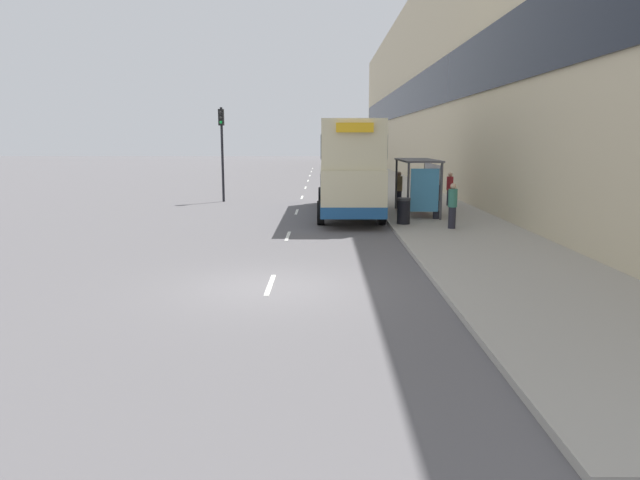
{
  "coord_description": "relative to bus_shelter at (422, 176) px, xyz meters",
  "views": [
    {
      "loc": [
        1.29,
        -13.27,
        3.5
      ],
      "look_at": [
        1.14,
        16.73,
        -1.79
      ],
      "focal_mm": 32.0,
      "sensor_mm": 36.0,
      "label": 1
    }
  ],
  "objects": [
    {
      "name": "traffic_light_far_kerb",
      "position": [
        -10.17,
        6.72,
        1.66
      ],
      "size": [
        0.3,
        0.32,
        5.28
      ],
      "color": "black",
      "rests_on": "ground_plane"
    },
    {
      "name": "pedestrian_4",
      "position": [
        0.39,
        -1.39,
        -0.89
      ],
      "size": [
        0.33,
        0.33,
        1.66
      ],
      "color": "#23232D",
      "rests_on": "ground_plane"
    },
    {
      "name": "lane_mark_3",
      "position": [
        -5.77,
        9.18,
        -1.87
      ],
      "size": [
        0.12,
        2.0,
        0.01
      ],
      "color": "silver",
      "rests_on": "ground_plane"
    },
    {
      "name": "ground_plane",
      "position": [
        -5.77,
        -12.49,
        -1.88
      ],
      "size": [
        220.0,
        220.0,
        0.0
      ],
      "primitive_type": "plane",
      "color": "#5B595B"
    },
    {
      "name": "lane_mark_1",
      "position": [
        -5.77,
        -5.1,
        -1.87
      ],
      "size": [
        0.12,
        2.0,
        0.01
      ],
      "color": "silver",
      "rests_on": "ground_plane"
    },
    {
      "name": "lane_mark_4",
      "position": [
        -5.77,
        16.32,
        -1.87
      ],
      "size": [
        0.12,
        2.0,
        0.01
      ],
      "color": "silver",
      "rests_on": "ground_plane"
    },
    {
      "name": "bus_shelter",
      "position": [
        0.0,
        0.0,
        0.0
      ],
      "size": [
        1.6,
        4.2,
        2.48
      ],
      "color": "#4C4C51",
      "rests_on": "ground_plane"
    },
    {
      "name": "lane_mark_2",
      "position": [
        -5.77,
        2.04,
        -1.87
      ],
      "size": [
        0.12,
        2.0,
        0.01
      ],
      "color": "silver",
      "rests_on": "ground_plane"
    },
    {
      "name": "pedestrian_2",
      "position": [
        -0.72,
        2.52,
        -0.81
      ],
      "size": [
        0.36,
        0.36,
        1.81
      ],
      "color": "#23232D",
      "rests_on": "ground_plane"
    },
    {
      "name": "pavement",
      "position": [
        0.73,
        26.01,
        -1.81
      ],
      "size": [
        5.0,
        93.0,
        0.14
      ],
      "color": "#A39E93",
      "rests_on": "ground_plane"
    },
    {
      "name": "lane_mark_7",
      "position": [
        -5.77,
        37.74,
        -1.87
      ],
      "size": [
        0.12,
        2.0,
        0.01
      ],
      "color": "silver",
      "rests_on": "ground_plane"
    },
    {
      "name": "pedestrian_at_shelter",
      "position": [
        0.47,
        -4.08,
        -0.85
      ],
      "size": [
        0.34,
        0.34,
        1.73
      ],
      "color": "#23232D",
      "rests_on": "ground_plane"
    },
    {
      "name": "litter_bin",
      "position": [
        -1.22,
        -2.89,
        -1.21
      ],
      "size": [
        0.55,
        0.55,
        1.05
      ],
      "color": "black",
      "rests_on": "ground_plane"
    },
    {
      "name": "lane_mark_5",
      "position": [
        -5.77,
        23.46,
        -1.87
      ],
      "size": [
        0.12,
        2.0,
        0.01
      ],
      "color": "silver",
      "rests_on": "ground_plane"
    },
    {
      "name": "lane_mark_0",
      "position": [
        -5.77,
        -12.24,
        -1.87
      ],
      "size": [
        0.12,
        2.0,
        0.01
      ],
      "color": "silver",
      "rests_on": "ground_plane"
    },
    {
      "name": "pedestrian_1",
      "position": [
        2.06,
        3.64,
        -0.86
      ],
      "size": [
        0.34,
        0.34,
        1.71
      ],
      "color": "#23232D",
      "rests_on": "ground_plane"
    },
    {
      "name": "pedestrian_3",
      "position": [
        -1.35,
        4.1,
        -0.93
      ],
      "size": [
        0.31,
        0.31,
        1.57
      ],
      "color": "#23232D",
      "rests_on": "ground_plane"
    },
    {
      "name": "double_decker_bus_near",
      "position": [
        -3.3,
        1.1,
        0.41
      ],
      "size": [
        2.85,
        10.6,
        4.3
      ],
      "color": "beige",
      "rests_on": "ground_plane"
    },
    {
      "name": "car_0",
      "position": [
        -2.67,
        46.0,
        -0.99
      ],
      "size": [
        2.01,
        4.05,
        1.81
      ],
      "color": "#4C5156",
      "rests_on": "ground_plane"
    },
    {
      "name": "terrace_facade",
      "position": [
        4.72,
        26.01,
        6.13
      ],
      "size": [
        3.1,
        93.0,
        16.02
      ],
      "color": "#C6B793",
      "rests_on": "ground_plane"
    },
    {
      "name": "lane_mark_6",
      "position": [
        -5.77,
        30.6,
        -1.87
      ],
      "size": [
        0.12,
        2.0,
        0.01
      ],
      "color": "silver",
      "rests_on": "ground_plane"
    },
    {
      "name": "lane_mark_8",
      "position": [
        -5.77,
        44.88,
        -1.87
      ],
      "size": [
        0.12,
        2.0,
        0.01
      ],
      "color": "silver",
      "rests_on": "ground_plane"
    }
  ]
}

